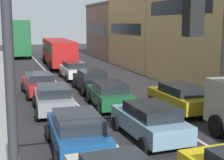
{
  "coord_description": "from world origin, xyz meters",
  "views": [
    {
      "loc": [
        -5.8,
        -5.73,
        4.78
      ],
      "look_at": [
        0.0,
        12.0,
        1.6
      ],
      "focal_mm": 54.3,
      "sensor_mm": 36.0,
      "label": 1
    }
  ],
  "objects_px": {
    "hatchback_centre_lane_third": "(109,94)",
    "bus_far_queue_secondary": "(19,36)",
    "traffic_light_pole": "(89,82)",
    "sedan_right_lane_behind_truck": "(180,97)",
    "sedan_left_lane_fourth": "(39,83)",
    "coupe_centre_lane_fourth": "(91,80)",
    "sedan_centre_lane_second": "(150,120)",
    "wagon_left_lane_second": "(77,131)",
    "sedan_left_lane_third": "(53,98)",
    "sedan_centre_lane_fifth": "(74,70)",
    "bus_mid_queue_primary": "(59,51)"
  },
  "relations": [
    {
      "from": "sedan_centre_lane_fifth",
      "to": "bus_far_queue_secondary",
      "type": "xyz_separation_m",
      "value": [
        -3.28,
        21.48,
        2.03
      ]
    },
    {
      "from": "sedan_left_lane_fourth",
      "to": "sedan_right_lane_behind_truck",
      "type": "distance_m",
      "value": 9.47
    },
    {
      "from": "sedan_centre_lane_second",
      "to": "wagon_left_lane_second",
      "type": "height_order",
      "value": "same"
    },
    {
      "from": "sedan_centre_lane_second",
      "to": "hatchback_centre_lane_third",
      "type": "xyz_separation_m",
      "value": [
        -0.01,
        5.47,
        0.0
      ]
    },
    {
      "from": "coupe_centre_lane_fourth",
      "to": "sedan_centre_lane_second",
      "type": "bearing_deg",
      "value": -179.82
    },
    {
      "from": "sedan_left_lane_fourth",
      "to": "sedan_centre_lane_fifth",
      "type": "bearing_deg",
      "value": -34.45
    },
    {
      "from": "hatchback_centre_lane_third",
      "to": "coupe_centre_lane_fourth",
      "type": "height_order",
      "value": "same"
    },
    {
      "from": "wagon_left_lane_second",
      "to": "bus_far_queue_secondary",
      "type": "distance_m",
      "value": 37.78
    },
    {
      "from": "wagon_left_lane_second",
      "to": "bus_far_queue_secondary",
      "type": "xyz_separation_m",
      "value": [
        0.0,
        37.73,
        2.03
      ]
    },
    {
      "from": "wagon_left_lane_second",
      "to": "sedan_right_lane_behind_truck",
      "type": "xyz_separation_m",
      "value": [
        6.53,
        3.98,
        0.0
      ]
    },
    {
      "from": "sedan_left_lane_third",
      "to": "sedan_left_lane_fourth",
      "type": "distance_m",
      "value": 4.73
    },
    {
      "from": "sedan_left_lane_third",
      "to": "sedan_centre_lane_fifth",
      "type": "bearing_deg",
      "value": -14.7
    },
    {
      "from": "coupe_centre_lane_fourth",
      "to": "sedan_left_lane_fourth",
      "type": "relative_size",
      "value": 0.99
    },
    {
      "from": "sedan_left_lane_third",
      "to": "traffic_light_pole",
      "type": "bearing_deg",
      "value": 177.68
    },
    {
      "from": "sedan_centre_lane_fifth",
      "to": "hatchback_centre_lane_third",
      "type": "bearing_deg",
      "value": 178.63
    },
    {
      "from": "coupe_centre_lane_fourth",
      "to": "bus_far_queue_secondary",
      "type": "xyz_separation_m",
      "value": [
        -3.36,
        26.93,
        2.03
      ]
    },
    {
      "from": "sedan_left_lane_fourth",
      "to": "sedan_right_lane_behind_truck",
      "type": "height_order",
      "value": "same"
    },
    {
      "from": "traffic_light_pole",
      "to": "sedan_right_lane_behind_truck",
      "type": "distance_m",
      "value": 13.35
    },
    {
      "from": "coupe_centre_lane_fourth",
      "to": "sedan_centre_lane_fifth",
      "type": "xyz_separation_m",
      "value": [
        -0.08,
        5.44,
        0.0
      ]
    },
    {
      "from": "hatchback_centre_lane_third",
      "to": "sedan_centre_lane_fifth",
      "type": "xyz_separation_m",
      "value": [
        0.14,
        10.31,
        0.0
      ]
    },
    {
      "from": "wagon_left_lane_second",
      "to": "coupe_centre_lane_fourth",
      "type": "xyz_separation_m",
      "value": [
        3.36,
        10.8,
        0.0
      ]
    },
    {
      "from": "sedan_centre_lane_second",
      "to": "bus_mid_queue_primary",
      "type": "relative_size",
      "value": 0.41
    },
    {
      "from": "traffic_light_pole",
      "to": "hatchback_centre_lane_third",
      "type": "xyz_separation_m",
      "value": [
        4.3,
        12.44,
        -3.02
      ]
    },
    {
      "from": "hatchback_centre_lane_third",
      "to": "sedan_left_lane_third",
      "type": "xyz_separation_m",
      "value": [
        -3.16,
        -0.07,
        0.0
      ]
    },
    {
      "from": "traffic_light_pole",
      "to": "sedan_centre_lane_fifth",
      "type": "bearing_deg",
      "value": 78.95
    },
    {
      "from": "traffic_light_pole",
      "to": "coupe_centre_lane_fourth",
      "type": "height_order",
      "value": "traffic_light_pole"
    },
    {
      "from": "coupe_centre_lane_fourth",
      "to": "sedan_centre_lane_fifth",
      "type": "height_order",
      "value": "same"
    },
    {
      "from": "traffic_light_pole",
      "to": "sedan_centre_lane_fifth",
      "type": "relative_size",
      "value": 1.27
    },
    {
      "from": "sedan_centre_lane_second",
      "to": "bus_far_queue_secondary",
      "type": "bearing_deg",
      "value": 3.15
    },
    {
      "from": "traffic_light_pole",
      "to": "bus_far_queue_secondary",
      "type": "xyz_separation_m",
      "value": [
        1.16,
        44.24,
        -0.99
      ]
    },
    {
      "from": "sedan_left_lane_third",
      "to": "sedan_left_lane_fourth",
      "type": "relative_size",
      "value": 1.0
    },
    {
      "from": "hatchback_centre_lane_third",
      "to": "sedan_right_lane_behind_truck",
      "type": "relative_size",
      "value": 1.02
    },
    {
      "from": "sedan_left_lane_fourth",
      "to": "bus_mid_queue_primary",
      "type": "height_order",
      "value": "bus_mid_queue_primary"
    },
    {
      "from": "sedan_centre_lane_second",
      "to": "traffic_light_pole",
      "type": "bearing_deg",
      "value": 146.58
    },
    {
      "from": "sedan_centre_lane_second",
      "to": "coupe_centre_lane_fourth",
      "type": "bearing_deg",
      "value": -2.83
    },
    {
      "from": "sedan_left_lane_third",
      "to": "bus_mid_queue_primary",
      "type": "distance_m",
      "value": 19.3
    },
    {
      "from": "sedan_centre_lane_second",
      "to": "wagon_left_lane_second",
      "type": "distance_m",
      "value": 3.18
    },
    {
      "from": "wagon_left_lane_second",
      "to": "coupe_centre_lane_fourth",
      "type": "height_order",
      "value": "same"
    },
    {
      "from": "sedan_right_lane_behind_truck",
      "to": "bus_far_queue_secondary",
      "type": "height_order",
      "value": "bus_far_queue_secondary"
    },
    {
      "from": "hatchback_centre_lane_third",
      "to": "bus_far_queue_secondary",
      "type": "xyz_separation_m",
      "value": [
        -3.14,
        31.79,
        2.03
      ]
    },
    {
      "from": "sedan_left_lane_fourth",
      "to": "sedan_left_lane_third",
      "type": "bearing_deg",
      "value": -179.75
    },
    {
      "from": "sedan_left_lane_third",
      "to": "sedan_centre_lane_fifth",
      "type": "height_order",
      "value": "same"
    },
    {
      "from": "sedan_left_lane_third",
      "to": "sedan_centre_lane_second",
      "type": "bearing_deg",
      "value": -146.68
    },
    {
      "from": "sedan_left_lane_fourth",
      "to": "bus_far_queue_secondary",
      "type": "bearing_deg",
      "value": -2.99
    },
    {
      "from": "traffic_light_pole",
      "to": "sedan_centre_lane_second",
      "type": "xyz_separation_m",
      "value": [
        4.31,
        6.97,
        -3.02
      ]
    },
    {
      "from": "traffic_light_pole",
      "to": "sedan_right_lane_behind_truck",
      "type": "relative_size",
      "value": 1.27
    },
    {
      "from": "sedan_centre_lane_second",
      "to": "bus_far_queue_secondary",
      "type": "distance_m",
      "value": 37.46
    },
    {
      "from": "sedan_centre_lane_second",
      "to": "sedan_right_lane_behind_truck",
      "type": "bearing_deg",
      "value": -45.52
    },
    {
      "from": "hatchback_centre_lane_third",
      "to": "wagon_left_lane_second",
      "type": "bearing_deg",
      "value": 155.88
    },
    {
      "from": "coupe_centre_lane_fourth",
      "to": "sedan_centre_lane_fifth",
      "type": "distance_m",
      "value": 5.44
    }
  ]
}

